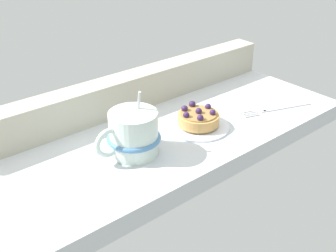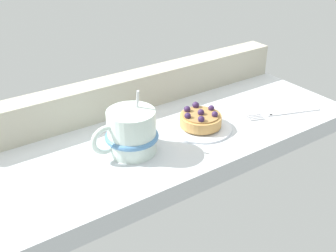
# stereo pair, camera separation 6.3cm
# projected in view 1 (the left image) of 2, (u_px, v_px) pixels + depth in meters

# --- Properties ---
(ground_plane) EXTENTS (0.80, 0.33, 0.04)m
(ground_plane) POSITION_uv_depth(u_px,v_px,m) (169.00, 137.00, 0.88)
(ground_plane) COLOR silver
(window_rail_back) EXTENTS (0.78, 0.06, 0.08)m
(window_rail_back) POSITION_uv_depth(u_px,v_px,m) (131.00, 91.00, 0.94)
(window_rail_back) COLOR #B2AD99
(window_rail_back) RESTS_ON ground_plane
(dessert_plate) EXTENTS (0.13, 0.13, 0.01)m
(dessert_plate) POSITION_uv_depth(u_px,v_px,m) (198.00, 125.00, 0.87)
(dessert_plate) COLOR silver
(dessert_plate) RESTS_ON ground_plane
(raspberry_tart) EXTENTS (0.09, 0.09, 0.04)m
(raspberry_tart) POSITION_uv_depth(u_px,v_px,m) (198.00, 118.00, 0.87)
(raspberry_tart) COLOR tan
(raspberry_tart) RESTS_ON dessert_plate
(coffee_mug) EXTENTS (0.13, 0.10, 0.12)m
(coffee_mug) POSITION_uv_depth(u_px,v_px,m) (133.00, 134.00, 0.77)
(coffee_mug) COLOR silver
(coffee_mug) RESTS_ON ground_plane
(dessert_fork) EXTENTS (0.17, 0.07, 0.01)m
(dessert_fork) POSITION_uv_depth(u_px,v_px,m) (276.00, 109.00, 0.95)
(dessert_fork) COLOR silver
(dessert_fork) RESTS_ON ground_plane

